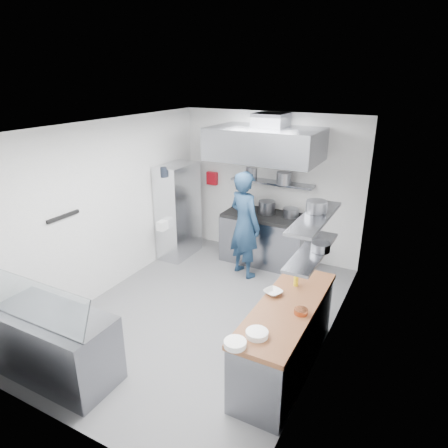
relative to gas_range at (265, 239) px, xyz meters
The scene contains 36 objects.
floor 2.15m from the gas_range, 92.73° to the right, with size 5.00×5.00×0.00m, color #5D5D60.
ceiling 3.15m from the gas_range, 92.73° to the right, with size 5.00×5.00×0.00m, color silver.
wall_back 1.04m from the gas_range, 104.04° to the left, with size 3.60×0.02×2.80m, color white.
wall_front 4.70m from the gas_range, 91.25° to the right, with size 3.60×0.02×2.80m, color white.
wall_left 2.99m from the gas_range, 132.14° to the right, with size 5.00×0.02×2.80m, color white.
wall_right 2.86m from the gas_range, 51.01° to the right, with size 5.00×0.02×2.80m, color white.
gas_range is the anchor object (origin of this frame).
cooktop 0.48m from the gas_range, ahead, with size 1.57×0.78×0.06m, color black.
stock_pot_left 0.87m from the gas_range, 161.82° to the left, with size 0.26×0.26×0.20m, color slate.
stock_pot_mid 0.63m from the gas_range, 105.19° to the left, with size 0.32×0.32×0.24m, color slate.
stock_pot_right 0.75m from the gas_range, 12.24° to the left, with size 0.29×0.29×0.16m, color slate.
over_range_shelf 1.10m from the gas_range, 90.00° to the left, with size 1.60×0.30×0.04m, color gray.
shelf_pot_a 1.37m from the gas_range, 136.36° to the left, with size 0.28×0.28×0.18m, color slate.
shelf_pot_b 1.24m from the gas_range, 30.19° to the left, with size 0.27×0.27×0.22m, color slate.
extractor_hood 1.86m from the gas_range, 90.00° to the right, with size 1.90×1.15×0.55m, color gray.
hood_duct 2.23m from the gas_range, 90.00° to the left, with size 0.55×0.55×0.24m, color slate.
red_firebox 1.70m from the gas_range, 165.86° to the left, with size 0.22×0.10×0.26m, color #AF0E19.
chef 0.85m from the gas_range, 100.89° to the right, with size 0.70×0.46×1.91m, color #19304B.
wire_rack 1.77m from the gas_range, 162.39° to the right, with size 0.50×0.90×1.85m, color silver.
rack_bin_a 1.97m from the gas_range, 147.06° to the right, with size 0.15×0.19×0.17m, color white.
rack_bin_b 1.99m from the gas_range, 155.31° to the right, with size 0.15×0.19×0.17m, color yellow.
rack_jar 2.30m from the gas_range, 147.83° to the right, with size 0.12×0.12×0.18m, color black.
knife_strip 3.70m from the gas_range, 122.01° to the right, with size 0.04×0.55×0.05m, color black.
prep_counter_base 3.03m from the gas_range, 62.93° to the right, with size 0.62×2.00×0.84m, color gray.
prep_counter_top 3.06m from the gas_range, 62.93° to the right, with size 0.65×2.04×0.06m, color brown.
plate_stack_a 3.88m from the gas_range, 72.26° to the right, with size 0.23×0.23×0.06m, color white.
plate_stack_b 3.69m from the gas_range, 69.16° to the right, with size 0.24×0.24×0.06m, color white.
copper_pan 3.26m from the gas_range, 60.73° to the right, with size 0.16×0.16×0.06m, color #B45D33.
squeeze_bottle 2.64m from the gas_range, 59.28° to the right, with size 0.06×0.06×0.18m, color yellow.
mixing_bowl 2.84m from the gas_range, 65.94° to the right, with size 0.21×0.21×0.05m, color white.
wall_shelf_lower 3.04m from the gas_range, 57.31° to the right, with size 0.30×1.30×0.04m, color gray.
wall_shelf_upper 3.21m from the gas_range, 57.31° to the right, with size 0.30×1.30×0.04m, color gray.
shelf_pot_c 3.10m from the gas_range, 55.69° to the right, with size 0.22×0.22×0.10m, color slate.
shelf_pot_d 3.15m from the gas_range, 56.41° to the right, with size 0.24×0.24×0.14m, color slate.
display_case 4.22m from the gas_range, 103.42° to the right, with size 1.50×0.70×0.85m, color gray.
display_glass 4.38m from the gas_range, 103.05° to the right, with size 1.47×0.02×0.45m, color silver.
Camera 1 is at (2.71, -4.52, 3.44)m, focal length 32.00 mm.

